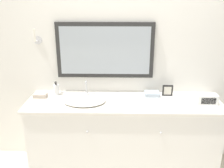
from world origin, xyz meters
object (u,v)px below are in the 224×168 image
picture_frame (168,90)px  appliance_box (207,99)px  soap_bottle (56,90)px  sink_basin (85,100)px

picture_frame → appliance_box: bearing=-29.7°
soap_bottle → appliance_box: bearing=-7.6°
sink_basin → appliance_box: sink_basin is taller
soap_bottle → sink_basin: bearing=-29.5°
soap_bottle → appliance_box: soap_bottle is taller
sink_basin → appliance_box: bearing=-0.9°
picture_frame → sink_basin: bearing=-168.2°
sink_basin → soap_bottle: bearing=150.5°
sink_basin → soap_bottle: 0.41m
sink_basin → appliance_box: (1.31, -0.02, 0.03)m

